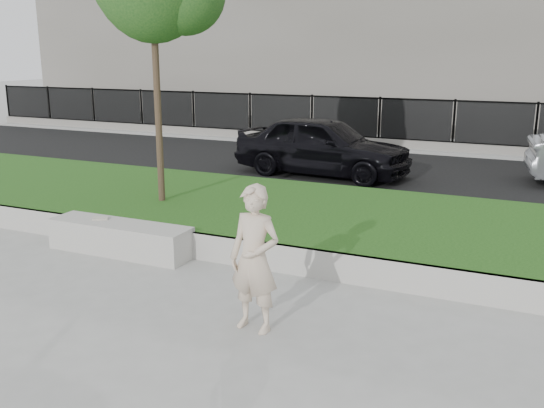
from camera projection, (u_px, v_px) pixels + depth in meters
The scene contains 10 objects.
ground at pixel (184, 288), 7.83m from camera, with size 90.00×90.00×0.00m, color gray.
grass_bank at pixel (278, 217), 10.43m from camera, with size 34.00×4.00×0.40m, color #0C330D.
grass_kerb at pixel (223, 250), 8.70m from camera, with size 34.00×0.08×0.40m, color #A8A59D.
street at pixel (366, 171), 15.33m from camera, with size 34.00×7.00×0.04m, color black.
far_pavement at pixel (405, 145), 19.29m from camera, with size 34.00×3.00×0.12m, color gray.
iron_fence at pixel (398, 133), 18.29m from camera, with size 32.00×0.30×1.50m.
stone_bench at pixel (120, 238), 9.13m from camera, with size 2.29×0.57×0.47m, color #A8A59D.
man at pixel (255, 259), 6.49m from camera, with size 0.59×0.39×1.62m, color beige.
book at pixel (100, 218), 9.28m from camera, with size 0.23×0.17×0.03m, color beige.
car_dark at pixel (323, 146), 14.50m from camera, with size 1.70×4.24×1.44m, color black.
Camera 1 is at (4.05, -6.20, 2.99)m, focal length 40.00 mm.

